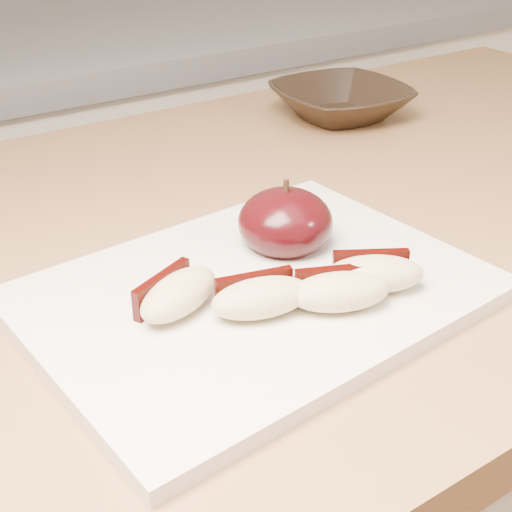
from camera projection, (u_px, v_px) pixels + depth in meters
cutting_board at (256, 293)px, 0.52m from camera, size 0.34×0.26×0.01m
apple_half at (285, 222)px, 0.56m from camera, size 0.08×0.08×0.06m
apple_wedge_a at (177, 293)px, 0.48m from camera, size 0.08×0.06×0.03m
apple_wedge_b at (261, 297)px, 0.48m from camera, size 0.08×0.05×0.03m
apple_wedge_c at (339, 291)px, 0.49m from camera, size 0.08×0.06×0.03m
apple_wedge_d at (374, 273)px, 0.51m from camera, size 0.08×0.06×0.03m
bowl at (340, 102)px, 0.88m from camera, size 0.17×0.17×0.04m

